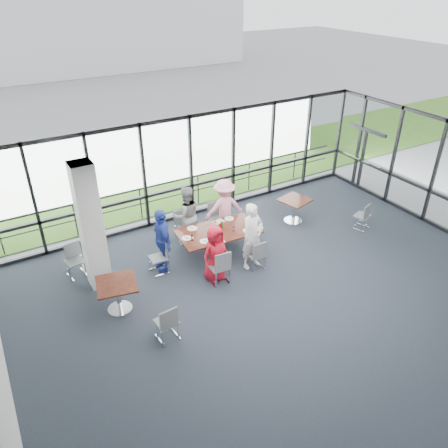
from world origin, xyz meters
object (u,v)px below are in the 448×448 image
diner_end (162,240)px  structural_column (91,227)px  diner_far_left (186,215)px  side_table_left (117,287)px  diner_near_right (252,236)px  chair_spare_r (362,216)px  chair_spare_lb (75,261)px  diner_far_right (224,208)px  main_table (218,234)px  diner_near_left (215,254)px  chair_main_fr (218,219)px  side_table_right (294,203)px  chair_main_nr (255,255)px  chair_main_end (158,258)px  chair_main_nl (218,266)px  chair_spare_la (167,322)px  chair_main_fl (186,227)px

diner_end → structural_column: bearing=-94.1°
diner_far_left → side_table_left: bearing=40.1°
diner_near_right → chair_spare_r: size_ratio=2.14×
chair_spare_lb → diner_far_right: bearing=168.6°
main_table → diner_near_right: size_ratio=1.24×
chair_spare_lb → diner_near_right: bearing=145.7°
diner_near_left → chair_spare_lb: size_ratio=1.77×
diner_end → chair_main_fr: 2.28m
side_table_right → diner_far_right: (-2.21, 0.44, 0.24)m
chair_spare_lb → diner_end: bearing=148.8°
chair_main_nr → chair_main_end: bearing=152.7°
chair_main_nl → chair_spare_la: bearing=-145.1°
diner_end → side_table_left: bearing=-53.4°
chair_main_end → side_table_left: bearing=-54.7°
chair_main_nl → chair_main_fr: chair_main_fr is taller
chair_main_fl → chair_spare_lb: 3.14m
side_table_left → diner_far_left: size_ratio=0.60×
chair_main_nl → chair_spare_r: bearing=5.1°
side_table_right → chair_main_end: chair_main_end is taller
side_table_left → chair_main_fl: chair_main_fl is taller
side_table_right → chair_main_fr: bearing=165.8°
chair_main_nl → chair_spare_lb: 3.62m
chair_main_nl → diner_far_left: bearing=89.9°
side_table_right → diner_near_left: bearing=-159.5°
diner_near_left → diner_end: bearing=122.3°
chair_main_fl → diner_end: bearing=54.8°
side_table_right → chair_main_fr: size_ratio=1.06×
chair_main_fl → chair_main_fr: bearing=-168.8°
diner_near_left → chair_main_end: bearing=130.3°
side_table_right → chair_main_nr: 2.81m
diner_far_left → chair_main_fr: (1.00, 0.00, -0.40)m
chair_main_fl → side_table_left: bearing=51.1°
diner_end → main_table: bearing=87.4°
structural_column → chair_spare_lb: bearing=125.7°
diner_near_left → side_table_left: bearing=169.6°
chair_main_nr → chair_main_fr: chair_main_fr is taller
structural_column → diner_near_left: 2.99m
side_table_left → chair_main_fr: size_ratio=1.12×
diner_near_right → chair_main_end: diner_near_right is taller
chair_main_end → chair_spare_lb: chair_spare_lb is taller
diner_far_left → chair_spare_r: bearing=163.5°
diner_near_right → chair_main_nl: size_ratio=1.96×
side_table_left → chair_spare_lb: bearing=105.8°
diner_near_right → chair_main_fl: bearing=104.6°
structural_column → side_table_left: size_ratio=3.10×
side_table_left → chair_main_end: chair_main_end is taller
chair_main_nl → chair_spare_r: 5.00m
side_table_left → chair_main_fl: (2.63, 1.88, -0.19)m
chair_spare_r → structural_column: bearing=150.7°
main_table → side_table_left: size_ratio=2.17×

